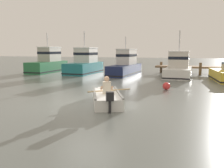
{
  "coord_description": "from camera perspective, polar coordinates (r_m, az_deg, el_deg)",
  "views": [
    {
      "loc": [
        4.21,
        -9.56,
        2.29
      ],
      "look_at": [
        0.4,
        2.18,
        0.55
      ],
      "focal_mm": 39.33,
      "sensor_mm": 36.0,
      "label": 1
    }
  ],
  "objects": [
    {
      "name": "rowboat_with_person",
      "position": [
        10.58,
        -1.3,
        -3.08
      ],
      "size": [
        2.24,
        3.57,
        1.19
      ],
      "color": "white",
      "rests_on": "ground"
    },
    {
      "name": "ground_plane",
      "position": [
        10.69,
        -5.68,
        -4.38
      ],
      "size": [
        120.0,
        120.0,
        0.0
      ],
      "primitive_type": "plane",
      "color": "slate"
    },
    {
      "name": "moored_boat_white",
      "position": [
        21.28,
        15.22,
        3.72
      ],
      "size": [
        2.18,
        4.79,
        3.84
      ],
      "color": "white",
      "rests_on": "ground"
    },
    {
      "name": "moored_boat_navy",
      "position": [
        22.48,
        3.17,
        4.38
      ],
      "size": [
        1.97,
        5.85,
        3.44
      ],
      "color": "#19234C",
      "rests_on": "ground"
    },
    {
      "name": "moored_boat_teal",
      "position": [
        23.72,
        -6.35,
        4.65
      ],
      "size": [
        2.17,
        5.0,
        3.99
      ],
      "color": "#1E727A",
      "rests_on": "ground"
    },
    {
      "name": "mooring_buoy",
      "position": [
        14.35,
        12.54,
        -0.47
      ],
      "size": [
        0.44,
        0.44,
        0.44
      ],
      "primitive_type": "sphere",
      "color": "red",
      "rests_on": "ground"
    },
    {
      "name": "moored_boat_green",
      "position": [
        25.68,
        -14.63,
        4.77
      ],
      "size": [
        1.84,
        5.25,
        3.92
      ],
      "color": "#287042",
      "rests_on": "ground"
    }
  ]
}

